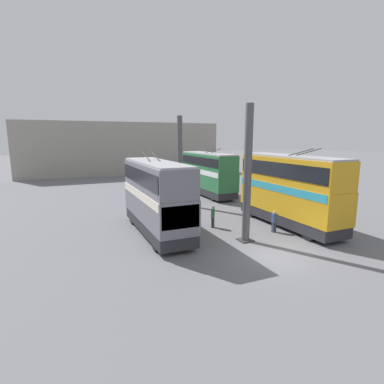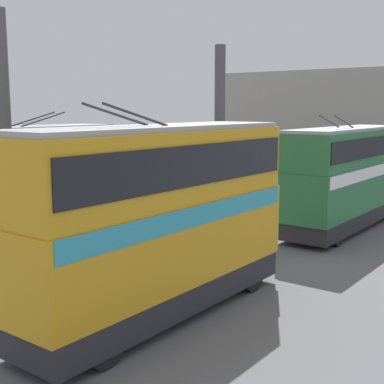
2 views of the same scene
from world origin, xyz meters
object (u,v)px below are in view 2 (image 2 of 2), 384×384
Objects in this scene: bus_left_near at (159,210)px; person_by_left_row at (92,281)px; bus_left_far at (345,172)px; bus_right_mid at (18,179)px; oil_drum at (201,207)px; person_by_right_row at (102,219)px; person_aisle_midway at (83,242)px.

person_by_left_row is at bearing 111.76° from bus_left_near.
bus_left_far is 1.06× the size of bus_right_mid.
oil_drum is (10.42, -2.02, -2.52)m from bus_right_mid.
person_by_right_row is at bearing -36.39° from bus_right_mid.
bus_left_near is 1.03× the size of bus_right_mid.
bus_left_far is 11.83m from person_by_right_row.
oil_drum is at bearing 10.88° from person_by_left_row.
bus_left_near is 9.55m from person_by_right_row.
bus_left_far is 5.84× the size of person_aisle_midway.
bus_left_near is 3.11m from person_by_left_row.
bus_left_far is at bearing -20.19° from person_by_left_row.
person_aisle_midway is 2.08× the size of oil_drum.
bus_left_near is at bearing 180.00° from bus_left_far.
bus_left_far is 12.17× the size of oil_drum.
person_aisle_midway is at bearing 155.12° from bus_left_far.
person_by_left_row is at bearing -111.50° from bus_right_mid.
person_by_right_row is at bearing 161.07° from person_aisle_midway.
oil_drum is (10.74, 2.31, -0.49)m from person_aisle_midway.
person_aisle_midway is 1.08× the size of person_by_left_row.
bus_left_far reaches higher than person_aisle_midway.
bus_left_near is at bearing -80.77° from person_by_left_row.
bus_right_mid is 10.91m from oil_drum.
oil_drum is (-1.15, 7.83, -2.43)m from bus_left_far.
bus_left_near reaches higher than bus_left_far.
bus_left_far is at bearing -52.69° from person_by_right_row.
bus_left_near reaches higher than oil_drum.
bus_left_near is 6.26m from person_aisle_midway.
person_aisle_midway is 3.87m from person_by_right_row.
bus_left_near reaches higher than person_by_right_row.
bus_right_mid is at bearing -148.61° from person_aisle_midway.
bus_left_near is 5.65× the size of person_aisle_midway.
person_by_right_row is (-8.74, 7.76, -1.86)m from bus_left_far.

